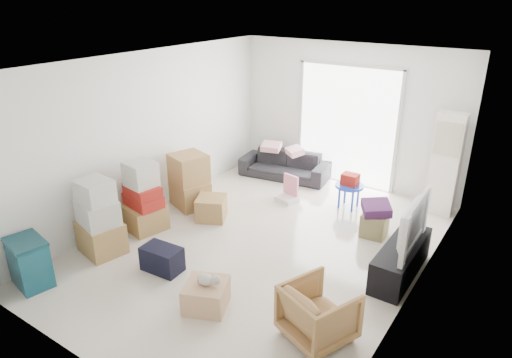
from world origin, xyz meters
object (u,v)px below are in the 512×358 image
object	(u,v)px
storage_bins	(29,262)
armchair	(319,310)
sofa	(285,161)
tv_console	(401,260)
ottoman	(374,225)
ac_tower	(446,164)
wood_crate	(206,295)
kids_table	(350,184)
television	(404,240)

from	to	relation	value
storage_bins	armchair	bearing A→B (deg)	18.87
sofa	tv_console	bearing A→B (deg)	-43.18
tv_console	ottoman	size ratio (longest dim) A/B	3.70
ac_tower	sofa	world-z (taller)	ac_tower
sofa	wood_crate	xyz separation A→B (m)	(1.35, -4.11, -0.18)
ac_tower	ottoman	xyz separation A→B (m)	(-0.62, -1.44, -0.69)
ottoman	kids_table	distance (m)	1.06
sofa	kids_table	distance (m)	1.76
sofa	armchair	size ratio (longest dim) A/B	2.52
wood_crate	kids_table	bearing A→B (deg)	85.03
sofa	storage_bins	size ratio (longest dim) A/B	2.75
television	kids_table	bearing A→B (deg)	40.60
sofa	armchair	distance (m)	4.68
television	armchair	size ratio (longest dim) A/B	1.66
ottoman	kids_table	bearing A→B (deg)	136.10
armchair	kids_table	size ratio (longest dim) A/B	1.12
armchair	tv_console	bearing A→B (deg)	-80.51
ac_tower	wood_crate	bearing A→B (deg)	-111.44
armchair	wood_crate	size ratio (longest dim) A/B	1.44
tv_console	sofa	distance (m)	3.73
ac_tower	storage_bins	world-z (taller)	ac_tower
ac_tower	wood_crate	xyz separation A→B (m)	(-1.67, -4.26, -0.71)
television	kids_table	distance (m)	2.09
tv_console	kids_table	world-z (taller)	kids_table
sofa	wood_crate	world-z (taller)	sofa
ottoman	wood_crate	distance (m)	3.00
tv_console	ottoman	xyz separation A→B (m)	(-0.67, 0.82, -0.04)
ac_tower	kids_table	distance (m)	1.60
ottoman	sofa	bearing A→B (deg)	151.75
tv_console	wood_crate	size ratio (longest dim) A/B	2.79
ac_tower	tv_console	world-z (taller)	ac_tower
tv_console	armchair	distance (m)	1.74
ottoman	kids_table	world-z (taller)	kids_table
storage_bins	wood_crate	world-z (taller)	storage_bins
ac_tower	tv_console	xyz separation A→B (m)	(0.05, -2.26, -0.65)
ac_tower	armchair	size ratio (longest dim) A/B	2.47
ac_tower	armchair	bearing A→B (deg)	-94.61
armchair	ottoman	world-z (taller)	armchair
sofa	storage_bins	bearing A→B (deg)	-108.00
ottoman	television	bearing A→B (deg)	-50.76
sofa	storage_bins	xyz separation A→B (m)	(-0.83, -5.02, -0.02)
television	kids_table	size ratio (longest dim) A/B	1.87
ottoman	wood_crate	size ratio (longest dim) A/B	0.76
television	wood_crate	xyz separation A→B (m)	(-1.72, -1.99, -0.37)
tv_console	kids_table	distance (m)	2.10
sofa	armchair	world-z (taller)	armchair
kids_table	wood_crate	distance (m)	3.55
tv_console	ottoman	world-z (taller)	tv_console
ac_tower	tv_console	size ratio (longest dim) A/B	1.27
kids_table	armchair	bearing A→B (deg)	-72.12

